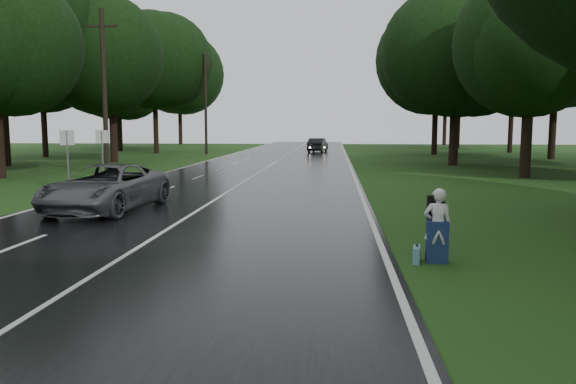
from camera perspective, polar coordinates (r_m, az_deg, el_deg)
The scene contains 17 objects.
ground at distance 12.01m, azimuth -18.33°, elevation -7.66°, with size 160.00×160.00×0.00m, color #204514.
road at distance 31.17m, azimuth -3.86°, elevation 1.45°, with size 12.00×140.00×0.04m, color black.
lane_center at distance 31.16m, azimuth -3.86°, elevation 1.49°, with size 0.12×140.00×0.01m, color silver.
grey_car at distance 19.90m, azimuth -18.18°, elevation 0.43°, with size 2.63×5.70×1.58m, color #4B4C50.
far_car at distance 61.54m, azimuth 3.08°, elevation 4.83°, with size 1.62×4.65×1.53m, color black.
hitchhiker at distance 12.33m, azimuth 15.09°, elevation -3.60°, with size 0.60×0.54×1.62m.
suitcase at distance 12.31m, azimuth 13.07°, elevation -6.27°, with size 0.15×0.50×0.36m, color teal.
utility_pole_mid at distance 33.99m, azimuth -18.04°, elevation 1.54°, with size 1.80×0.28×9.48m, color black, non-canonical shape.
utility_pole_far at distance 58.09m, azimuth -8.37°, elevation 3.86°, with size 1.80×0.28×10.17m, color black, non-canonical shape.
road_sign_a at distance 26.78m, azimuth -21.54°, elevation 0.06°, with size 0.65×0.10×2.73m, color white, non-canonical shape.
road_sign_b at distance 30.16m, azimuth -18.42°, elevation 0.89°, with size 0.65×0.10×2.70m, color white, non-canonical shape.
tree_left_d at distance 35.19m, azimuth -27.45°, elevation 1.28°, with size 8.48×8.48×13.26m, color black, non-canonical shape.
tree_left_e at distance 47.15m, azimuth -17.40°, elevation 2.95°, with size 9.38×9.38×14.65m, color black, non-canonical shape.
tree_left_f at distance 61.37m, azimuth -13.35°, elevation 3.90°, with size 11.21×11.21×17.52m, color black, non-canonical shape.
tree_right_d at distance 34.25m, azimuth 23.11°, elevation 1.36°, with size 8.47×8.47×13.23m, color black, non-canonical shape.
tree_right_e at distance 43.28m, azimuth 16.57°, elevation 2.66°, with size 9.11×9.11×14.24m, color black, non-canonical shape.
tree_right_f at distance 58.93m, azimuth 14.76°, elevation 3.75°, with size 10.25×10.25×16.02m, color black, non-canonical shape.
Camera 1 is at (4.64, -10.68, 2.93)m, focal length 34.61 mm.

